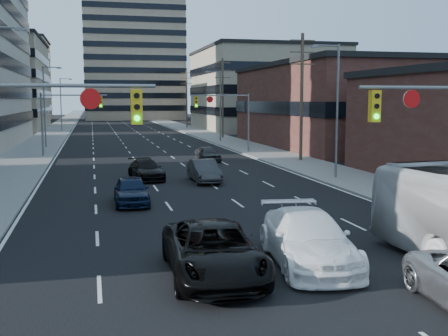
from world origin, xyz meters
TOP-DOWN VIEW (x-y plane):
  - road_surface at (0.00, 130.00)m, footprint 18.00×300.00m
  - sidewalk_left at (-11.50, 130.00)m, footprint 5.00×300.00m
  - sidewalk_right at (11.50, 130.00)m, footprint 5.00×300.00m
  - storefront_right_mid at (24.00, 50.00)m, footprint 20.00×30.00m
  - office_right_far at (25.00, 88.00)m, footprint 22.00×28.00m
  - apartment_tower at (6.00, 150.00)m, footprint 26.00×26.00m
  - bg_block_right at (32.00, 130.00)m, footprint 22.00×22.00m
  - signal_near_left at (-7.45, 8.00)m, footprint 6.59×0.33m
  - signal_far_left at (-7.68, 45.00)m, footprint 6.09×0.33m
  - signal_far_right at (7.68, 45.00)m, footprint 6.09×0.33m
  - utility_pole_block at (12.20, 36.00)m, footprint 2.20×0.28m
  - utility_pole_midblock at (12.20, 66.00)m, footprint 2.20×0.28m
  - utility_pole_distant at (12.20, 96.00)m, footprint 2.20×0.28m
  - streetlight_left_mid at (-10.34, 55.00)m, footprint 2.03×0.22m
  - streetlight_left_far at (-10.34, 90.00)m, footprint 2.03×0.22m
  - streetlight_right_near at (10.34, 25.00)m, footprint 2.03×0.22m
  - streetlight_right_far at (10.34, 60.00)m, footprint 2.03×0.22m
  - black_pickup at (-2.00, 6.35)m, footprint 2.92×5.95m
  - white_van at (1.29, 6.92)m, footprint 3.06×6.17m
  - sedan_blue at (-3.60, 18.99)m, footprint 1.78×4.30m
  - sedan_grey_center at (1.60, 25.88)m, footprint 1.59×4.48m
  - sedan_black_far at (-2.00, 27.84)m, footprint 2.41×4.80m
  - sedan_grey_right at (4.31, 38.00)m, footprint 1.96×4.08m

SIDE VIEW (x-z plane):
  - road_surface at x=0.00m, z-range 0.00..0.02m
  - sidewalk_left at x=-11.50m, z-range 0.00..0.15m
  - sidewalk_right at x=11.50m, z-range 0.00..0.15m
  - sedan_black_far at x=-2.00m, z-range 0.00..1.34m
  - sedan_grey_right at x=4.31m, z-range 0.00..1.35m
  - sedan_blue at x=-3.60m, z-range 0.00..1.46m
  - sedan_grey_center at x=1.60m, z-range 0.00..1.47m
  - black_pickup at x=-2.00m, z-range 0.00..1.63m
  - white_van at x=1.29m, z-range 0.00..1.72m
  - signal_far_left at x=-7.68m, z-range 1.30..7.30m
  - signal_far_right at x=7.68m, z-range 1.30..7.30m
  - signal_near_left at x=-7.45m, z-range 1.33..7.33m
  - storefront_right_mid at x=24.00m, z-range 0.00..9.00m
  - streetlight_left_mid at x=-10.34m, z-range 0.55..9.55m
  - streetlight_left_far at x=-10.34m, z-range 0.55..9.55m
  - streetlight_right_near at x=10.34m, z-range 0.55..9.55m
  - streetlight_right_far at x=10.34m, z-range 0.55..9.55m
  - utility_pole_block at x=12.20m, z-range 0.28..11.28m
  - utility_pole_midblock at x=12.20m, z-range 0.28..11.28m
  - utility_pole_distant at x=12.20m, z-range 0.28..11.28m
  - bg_block_right at x=32.00m, z-range 0.00..12.00m
  - office_right_far at x=25.00m, z-range 0.00..14.00m
  - apartment_tower at x=6.00m, z-range 0.00..58.00m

